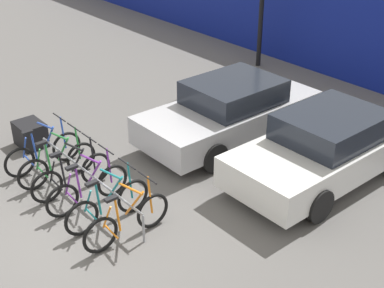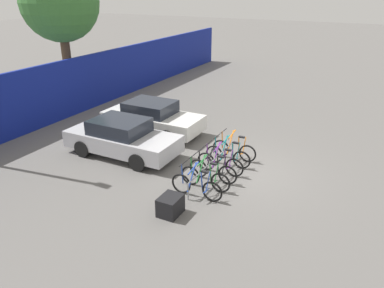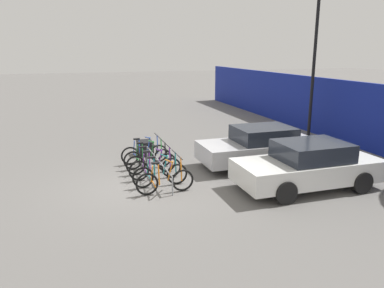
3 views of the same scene
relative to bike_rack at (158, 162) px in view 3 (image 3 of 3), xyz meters
The scene contains 12 objects.
ground_plane 1.12m from the bike_rack, 41.95° to the right, with size 120.00×120.00×0.00m, color #605E5B.
bike_rack is the anchor object (origin of this frame).
bicycle_blue 1.54m from the bike_rack, behind, with size 0.68×1.71×1.05m.
bicycle_green 0.94m from the bike_rack, behind, with size 0.68×1.71×1.05m.
bicycle_black 0.39m from the bike_rack, 156.88° to the right, with size 0.68×1.71×1.05m.
bicycle_purple 0.31m from the bike_rack, 30.90° to the right, with size 0.68×1.71×1.05m.
bicycle_teal 0.95m from the bike_rack, ahead, with size 0.68×1.71×1.05m.
bicycle_orange 1.54m from the bike_rack, ahead, with size 0.68×1.71×1.05m.
car_silver 3.74m from the bike_rack, 90.61° to the left, with size 1.91×4.31×1.40m.
car_white 4.67m from the bike_rack, 58.81° to the left, with size 1.91×4.32×1.40m.
lamp_post 9.18m from the bike_rack, 111.16° to the left, with size 0.24×0.44×7.71m.
cargo_crate 2.69m from the bike_rack, behind, with size 0.70×0.56×0.55m, color black.
Camera 3 is at (10.64, -1.87, 4.01)m, focal length 35.00 mm.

